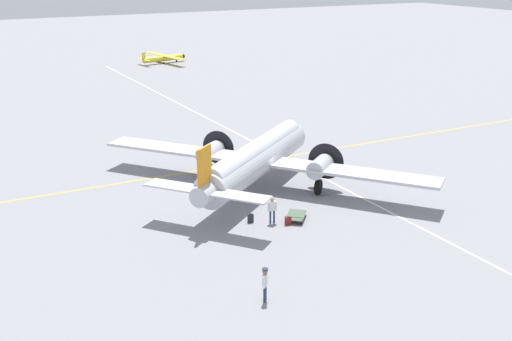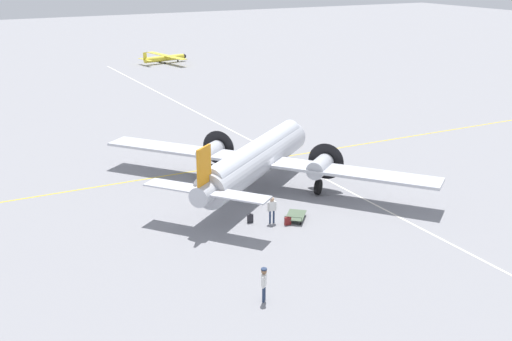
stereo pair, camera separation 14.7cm
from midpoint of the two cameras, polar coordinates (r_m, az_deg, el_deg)
ground_plane at (r=46.40m, az=-0.09°, el=-1.76°), size 300.00×300.00×0.00m
apron_line_eastwest at (r=51.57m, az=-3.29°, el=0.31°), size 120.00×0.16×0.01m
apron_line_northsouth at (r=49.25m, az=5.90°, el=-0.64°), size 0.16×120.00×0.01m
airliner_main at (r=45.96m, az=0.10°, el=1.16°), size 18.65×21.62×5.32m
crew_foreground at (r=31.54m, az=0.67°, el=-9.76°), size 0.42×0.48×1.77m
passenger_boarding at (r=40.39m, az=1.35°, el=-3.28°), size 0.59×0.28×1.75m
suitcase_near_door at (r=40.76m, az=-0.59°, el=-4.27°), size 0.36×0.17×0.60m
suitcase_upright_spare at (r=40.46m, az=2.77°, el=-4.50°), size 0.42×0.17×0.56m
baggage_cart at (r=41.27m, az=3.47°, el=-4.02°), size 2.10×2.18×0.56m
light_aircraft_distant at (r=104.36m, az=-8.19°, el=9.88°), size 7.95×10.56×2.02m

